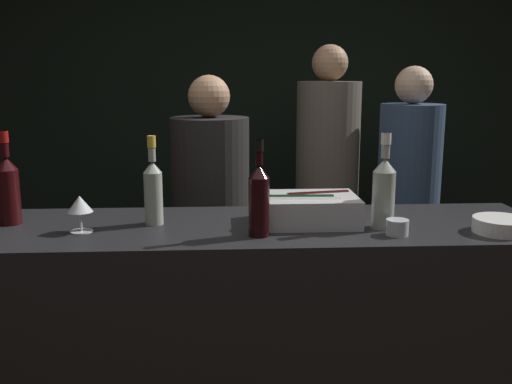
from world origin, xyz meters
name	(u,v)px	position (x,y,z in m)	size (l,w,h in m)	color
wall_back_chalkboard	(240,108)	(0.00, 2.32, 1.40)	(6.40, 0.06, 2.80)	black
bar_counter	(256,355)	(0.00, 0.31, 0.54)	(2.22, 0.62, 1.08)	black
ice_bin_with_bottles	(308,208)	(0.20, 0.32, 1.14)	(0.37, 0.27, 0.11)	silver
bowl_white	(501,225)	(0.87, 0.15, 1.10)	(0.20, 0.20, 0.05)	white
wine_glass	(80,205)	(-0.64, 0.24, 1.17)	(0.09, 0.09, 0.13)	silver
candle_votive	(397,227)	(0.49, 0.14, 1.10)	(0.08, 0.08, 0.06)	silver
white_wine_bottle	(384,190)	(0.46, 0.24, 1.22)	(0.08, 0.08, 0.35)	#9EA899
red_wine_bottle_tall	(8,187)	(-0.94, 0.37, 1.22)	(0.08, 0.08, 0.35)	black
red_wine_bottle_black_foil	(259,197)	(0.00, 0.16, 1.21)	(0.07, 0.07, 0.34)	black
rose_wine_bottle	(153,189)	(-0.39, 0.34, 1.21)	(0.07, 0.07, 0.34)	#9EA899
person_in_hoodie	(327,181)	(0.50, 1.56, 1.01)	(0.38, 0.38, 1.81)	black
person_blond_tee	(408,197)	(0.94, 1.38, 0.94)	(0.36, 0.36, 1.68)	black
person_grey_polo	(211,219)	(-0.19, 1.10, 0.90)	(0.40, 0.40, 1.64)	black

